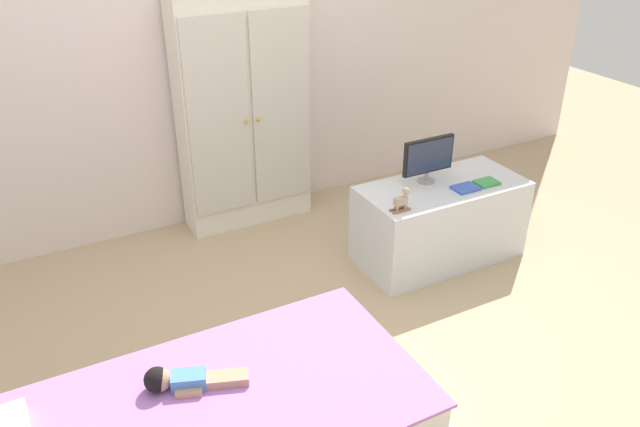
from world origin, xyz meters
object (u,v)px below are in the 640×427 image
at_px(doll, 177,380).
at_px(tv_stand, 440,222).
at_px(tv_monitor, 429,157).
at_px(book_blue, 465,188).
at_px(wardrobe, 244,113).
at_px(rocking_horse_toy, 402,200).
at_px(book_green, 487,183).

relative_size(doll, tv_stand, 0.41).
distance_m(tv_monitor, book_blue, 0.26).
bearing_deg(wardrobe, doll, -120.30).
height_order(tv_stand, book_blue, book_blue).
xyz_separation_m(doll, book_blue, (1.80, 0.54, 0.16)).
bearing_deg(doll, tv_stand, 20.42).
bearing_deg(rocking_horse_toy, book_blue, 5.17).
bearing_deg(rocking_horse_toy, tv_stand, 20.56).
height_order(doll, tv_stand, tv_stand).
xyz_separation_m(wardrobe, rocking_horse_toy, (0.41, -1.10, -0.19)).
distance_m(tv_stand, rocking_horse_toy, 0.50).
bearing_deg(wardrobe, book_green, -46.43).
distance_m(doll, book_blue, 1.89).
distance_m(book_blue, book_green, 0.15).
xyz_separation_m(wardrobe, tv_monitor, (0.73, -0.89, -0.10)).
relative_size(tv_monitor, book_green, 2.46).
relative_size(rocking_horse_toy, book_green, 0.98).
xyz_separation_m(rocking_horse_toy, book_blue, (0.45, 0.04, -0.05)).
bearing_deg(tv_stand, rocking_horse_toy, -159.44).
relative_size(doll, wardrobe, 0.27).
distance_m(wardrobe, book_blue, 1.39).
bearing_deg(doll, wardrobe, 59.70).
bearing_deg(tv_monitor, wardrobe, 129.53).
relative_size(book_blue, book_green, 1.07).
xyz_separation_m(tv_stand, book_green, (0.22, -0.10, 0.24)).
height_order(doll, book_blue, book_blue).
relative_size(tv_monitor, rocking_horse_toy, 2.51).
distance_m(tv_stand, tv_monitor, 0.40).
bearing_deg(wardrobe, rocking_horse_toy, -69.52).
relative_size(doll, book_blue, 2.77).
bearing_deg(tv_stand, doll, -159.58).
bearing_deg(tv_monitor, tv_stand, -51.83).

